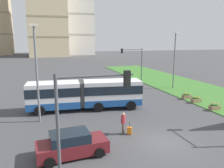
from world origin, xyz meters
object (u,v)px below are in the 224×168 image
(pedestrian_crossing, at_px, (123,122))
(streetlight_left, at_px, (37,70))
(flower_planter_3, at_px, (187,96))
(apartment_tower_centre, at_px, (74,16))
(rolling_suitcase, at_px, (129,130))
(articulated_bus, at_px, (86,94))
(car_maroon_sedan, at_px, (72,144))
(flower_planter_2, at_px, (196,99))
(streetlight_median, at_px, (174,58))
(traffic_light_far_right, at_px, (135,59))
(flower_planter_1, at_px, (215,106))
(traffic_light_near_left, at_px, (84,110))

(pedestrian_crossing, xyz_separation_m, streetlight_left, (-6.19, 4.79, 3.70))
(flower_planter_3, height_order, apartment_tower_centre, apartment_tower_centre)
(apartment_tower_centre, bearing_deg, rolling_suitcase, -95.96)
(articulated_bus, bearing_deg, car_maroon_sedan, -106.22)
(flower_planter_2, xyz_separation_m, streetlight_median, (1.90, 7.76, 4.24))
(rolling_suitcase, height_order, flower_planter_2, rolling_suitcase)
(car_maroon_sedan, distance_m, traffic_light_far_right, 25.96)
(pedestrian_crossing, bearing_deg, flower_planter_2, 26.64)
(rolling_suitcase, bearing_deg, flower_planter_1, 15.02)
(traffic_light_near_left, bearing_deg, rolling_suitcase, 48.92)
(articulated_bus, height_order, flower_planter_2, articulated_bus)
(pedestrian_crossing, distance_m, streetlight_median, 19.06)
(traffic_light_near_left, xyz_separation_m, traffic_light_far_right, (13.40, 25.00, 0.08))
(car_maroon_sedan, relative_size, pedestrian_crossing, 2.60)
(flower_planter_3, relative_size, traffic_light_far_right, 0.19)
(articulated_bus, relative_size, pedestrian_crossing, 6.91)
(traffic_light_near_left, bearing_deg, flower_planter_2, 35.66)
(rolling_suitcase, bearing_deg, traffic_light_far_right, 65.73)
(car_maroon_sedan, height_order, streetlight_median, streetlight_median)
(traffic_light_near_left, bearing_deg, apartment_tower_centre, 81.98)
(apartment_tower_centre, bearing_deg, flower_planter_3, -89.89)
(apartment_tower_centre, bearing_deg, flower_planter_2, -89.89)
(flower_planter_2, height_order, flower_planter_3, same)
(flower_planter_2, distance_m, traffic_light_near_left, 18.96)
(pedestrian_crossing, distance_m, traffic_light_far_right, 22.10)
(articulated_bus, bearing_deg, flower_planter_3, 1.05)
(rolling_suitcase, height_order, streetlight_left, streetlight_left)
(rolling_suitcase, relative_size, flower_planter_2, 0.88)
(pedestrian_crossing, bearing_deg, streetlight_median, 45.63)
(rolling_suitcase, bearing_deg, flower_planter_3, 35.22)
(flower_planter_1, height_order, flower_planter_2, same)
(flower_planter_2, relative_size, traffic_light_far_right, 0.19)
(car_maroon_sedan, bearing_deg, pedestrian_crossing, 26.07)
(flower_planter_3, bearing_deg, car_maroon_sedan, -148.50)
(flower_planter_3, distance_m, streetlight_median, 7.58)
(pedestrian_crossing, relative_size, flower_planter_3, 1.58)
(flower_planter_1, relative_size, traffic_light_near_left, 0.19)
(rolling_suitcase, xyz_separation_m, traffic_light_far_right, (8.99, 19.95, 3.73))
(articulated_bus, bearing_deg, streetlight_median, 23.06)
(articulated_bus, xyz_separation_m, apartment_tower_centre, (12.55, 93.72, 17.74))
(streetlight_left, distance_m, streetlight_median, 21.10)
(flower_planter_2, distance_m, flower_planter_3, 1.77)
(flower_planter_1, relative_size, flower_planter_3, 1.00)
(flower_planter_1, distance_m, streetlight_median, 11.66)
(apartment_tower_centre, bearing_deg, traffic_light_far_right, -91.10)
(streetlight_median, xyz_separation_m, apartment_tower_centre, (-2.08, 87.49, 14.73))
(articulated_bus, xyz_separation_m, rolling_suitcase, (2.00, -7.34, -1.34))
(flower_planter_3, bearing_deg, articulated_bus, -178.95)
(flower_planter_1, relative_size, traffic_light_far_right, 0.19)
(articulated_bus, relative_size, flower_planter_2, 10.92)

